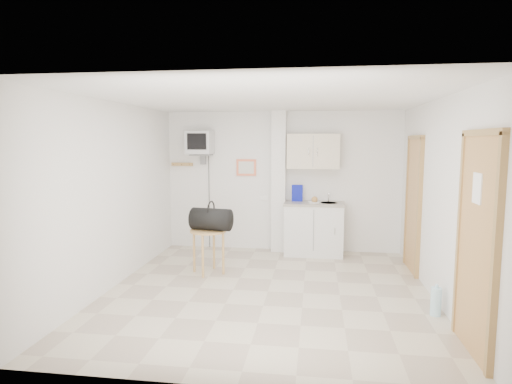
# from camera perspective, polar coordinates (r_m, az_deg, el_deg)

# --- Properties ---
(ground) EXTENTS (4.50, 4.50, 0.00)m
(ground) POSITION_cam_1_polar(r_m,az_deg,el_deg) (5.80, 1.60, -13.11)
(ground) COLOR beige
(ground) RESTS_ON ground
(room_envelope) EXTENTS (4.24, 4.54, 2.55)m
(room_envelope) POSITION_cam_1_polar(r_m,az_deg,el_deg) (5.54, 4.22, 2.26)
(room_envelope) COLOR white
(room_envelope) RESTS_ON ground
(kitchenette) EXTENTS (1.03, 0.58, 2.10)m
(kitchenette) POSITION_cam_1_polar(r_m,az_deg,el_deg) (7.52, 7.67, -2.23)
(kitchenette) COLOR silver
(kitchenette) RESTS_ON ground
(crt_television) EXTENTS (0.44, 0.45, 2.15)m
(crt_television) POSITION_cam_1_polar(r_m,az_deg,el_deg) (7.72, -7.47, 6.44)
(crt_television) COLOR slate
(crt_television) RESTS_ON ground
(round_table) EXTENTS (0.55, 0.55, 0.66)m
(round_table) POSITION_cam_1_polar(r_m,az_deg,el_deg) (6.45, -6.37, -5.93)
(round_table) COLOR tan
(round_table) RESTS_ON ground
(duffel_bag) EXTENTS (0.64, 0.42, 0.44)m
(duffel_bag) POSITION_cam_1_polar(r_m,az_deg,el_deg) (6.37, -5.99, -3.60)
(duffel_bag) COLOR black
(duffel_bag) RESTS_ON round_table
(water_bottle) EXTENTS (0.12, 0.12, 0.36)m
(water_bottle) POSITION_cam_1_polar(r_m,az_deg,el_deg) (5.41, 22.87, -13.29)
(water_bottle) COLOR #B0DEEF
(water_bottle) RESTS_ON ground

